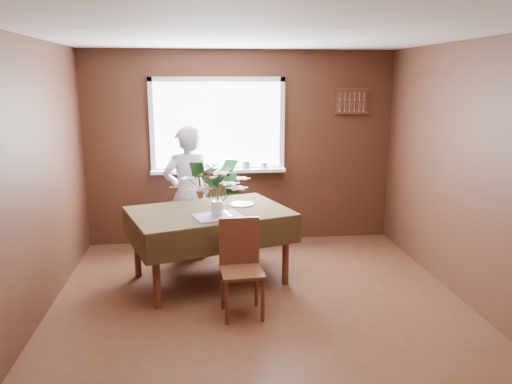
{
  "coord_description": "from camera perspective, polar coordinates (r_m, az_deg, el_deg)",
  "views": [
    {
      "loc": [
        -0.54,
        -4.19,
        2.14
      ],
      "look_at": [
        0.0,
        0.55,
        1.05
      ],
      "focal_mm": 35.0,
      "sensor_mm": 36.0,
      "label": 1
    }
  ],
  "objects": [
    {
      "name": "floor",
      "position": [
        4.74,
        0.78,
        -13.98
      ],
      "size": [
        4.5,
        4.5,
        0.0
      ],
      "primitive_type": "plane",
      "color": "#4B2719",
      "rests_on": "ground"
    },
    {
      "name": "ceiling",
      "position": [
        4.24,
        0.89,
        17.72
      ],
      "size": [
        4.5,
        4.5,
        0.0
      ],
      "primitive_type": "plane",
      "rotation": [
        3.14,
        0.0,
        0.0
      ],
      "color": "white",
      "rests_on": "wall_back"
    },
    {
      "name": "wall_back",
      "position": [
        6.53,
        -1.71,
        5.02
      ],
      "size": [
        4.0,
        0.0,
        4.0
      ],
      "primitive_type": "plane",
      "rotation": [
        1.57,
        0.0,
        0.0
      ],
      "color": "brown",
      "rests_on": "floor"
    },
    {
      "name": "wall_front",
      "position": [
        2.21,
        8.49,
        -11.07
      ],
      "size": [
        4.0,
        0.0,
        4.0
      ],
      "primitive_type": "plane",
      "rotation": [
        -1.57,
        0.0,
        0.0
      ],
      "color": "brown",
      "rests_on": "floor"
    },
    {
      "name": "wall_left",
      "position": [
        4.53,
        -25.15,
        0.29
      ],
      "size": [
        0.0,
        4.5,
        4.5
      ],
      "primitive_type": "plane",
      "rotation": [
        1.57,
        0.0,
        1.57
      ],
      "color": "brown",
      "rests_on": "floor"
    },
    {
      "name": "wall_right",
      "position": [
        4.99,
        24.28,
        1.43
      ],
      "size": [
        0.0,
        4.5,
        4.5
      ],
      "primitive_type": "plane",
      "rotation": [
        1.57,
        0.0,
        -1.57
      ],
      "color": "brown",
      "rests_on": "floor"
    },
    {
      "name": "window_assembly",
      "position": [
        6.44,
        -4.35,
        5.78
      ],
      "size": [
        1.72,
        0.2,
        1.22
      ],
      "color": "white",
      "rests_on": "wall_back"
    },
    {
      "name": "spoon_rack",
      "position": [
        6.72,
        10.9,
        10.16
      ],
      "size": [
        0.44,
        0.05,
        0.33
      ],
      "color": "#572D1C",
      "rests_on": "wall_back"
    },
    {
      "name": "dining_table",
      "position": [
        5.3,
        -5.36,
        -3.1
      ],
      "size": [
        1.88,
        1.55,
        0.79
      ],
      "rotation": [
        0.0,
        0.0,
        0.32
      ],
      "color": "#572D1C",
      "rests_on": "floor"
    },
    {
      "name": "chair_far",
      "position": [
        6.09,
        -7.74,
        -2.95
      ],
      "size": [
        0.41,
        0.41,
        0.9
      ],
      "rotation": [
        0.0,
        0.0,
        3.08
      ],
      "color": "#572D1C",
      "rests_on": "floor"
    },
    {
      "name": "chair_near",
      "position": [
        4.64,
        -1.76,
        -8.0
      ],
      "size": [
        0.4,
        0.4,
        0.89
      ],
      "rotation": [
        0.0,
        0.0,
        0.06
      ],
      "color": "#572D1C",
      "rests_on": "floor"
    },
    {
      "name": "seated_woman",
      "position": [
        5.95,
        -7.8,
        -0.21
      ],
      "size": [
        0.68,
        0.56,
        1.61
      ],
      "primitive_type": "imported",
      "rotation": [
        0.0,
        0.0,
        3.47
      ],
      "color": "white",
      "rests_on": "floor"
    },
    {
      "name": "flower_bouquet",
      "position": [
        5.02,
        -4.55,
        1.0
      ],
      "size": [
        0.59,
        0.59,
        0.5
      ],
      "rotation": [
        0.0,
        0.0,
        -0.16
      ],
      "color": "white",
      "rests_on": "dining_table"
    },
    {
      "name": "side_plate",
      "position": [
        5.49,
        -1.67,
        -1.38
      ],
      "size": [
        0.27,
        0.27,
        0.01
      ],
      "primitive_type": "cylinder",
      "rotation": [
        0.0,
        0.0,
        -0.02
      ],
      "color": "white",
      "rests_on": "dining_table"
    },
    {
      "name": "table_knife",
      "position": [
        5.11,
        -3.25,
        -2.45
      ],
      "size": [
        0.07,
        0.22,
        0.0
      ],
      "primitive_type": "cube",
      "rotation": [
        0.0,
        0.0,
        0.24
      ],
      "color": "silver",
      "rests_on": "dining_table"
    }
  ]
}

